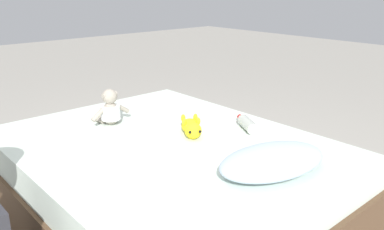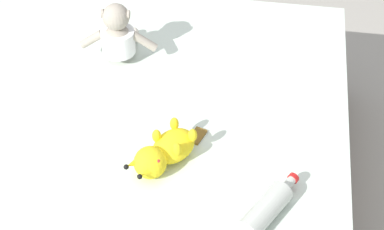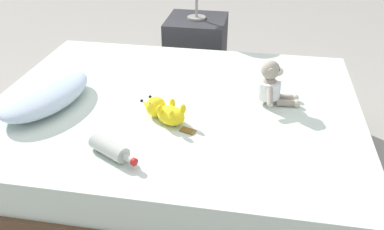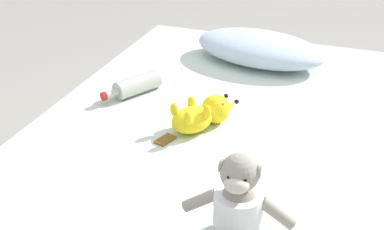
% 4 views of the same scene
% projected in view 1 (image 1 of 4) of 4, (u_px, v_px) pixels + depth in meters
% --- Properties ---
extents(ground_plane, '(16.00, 16.00, 0.00)m').
position_uv_depth(ground_plane, '(168.00, 213.00, 2.44)').
color(ground_plane, '#9E998E').
extents(bed, '(1.55, 1.95, 0.47)m').
position_uv_depth(bed, '(167.00, 179.00, 2.37)').
color(bed, brown).
rests_on(bed, ground_plane).
extents(pillow, '(0.63, 0.43, 0.12)m').
position_uv_depth(pillow, '(273.00, 161.00, 1.91)').
color(pillow, silver).
rests_on(pillow, bed).
extents(plush_monkey, '(0.29, 0.23, 0.24)m').
position_uv_depth(plush_monkey, '(109.00, 110.00, 2.56)').
color(plush_monkey, '#9E9384').
rests_on(plush_monkey, bed).
extents(plush_yellow_creature, '(0.22, 0.30, 0.10)m').
position_uv_depth(plush_yellow_creature, '(192.00, 127.00, 2.39)').
color(plush_yellow_creature, yellow).
rests_on(plush_yellow_creature, bed).
extents(glass_bottle, '(0.17, 0.24, 0.07)m').
position_uv_depth(glass_bottle, '(247.00, 124.00, 2.48)').
color(glass_bottle, '#B7BCB2').
rests_on(glass_bottle, bed).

